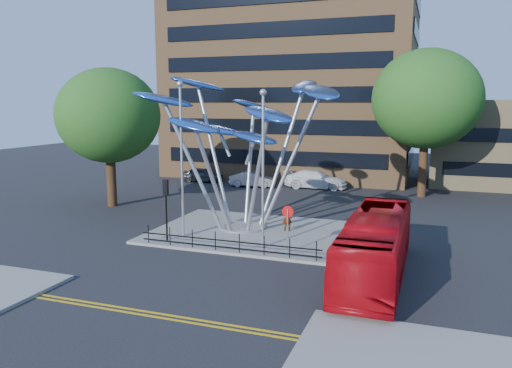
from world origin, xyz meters
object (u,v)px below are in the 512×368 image
at_px(street_lamp_right, 263,155).
at_px(traffic_light_island, 166,197).
at_px(parked_car_right, 316,179).
at_px(leaf_sculpture, 242,118).
at_px(street_lamp_left, 181,146).
at_px(no_entry_sign_island, 288,221).
at_px(parked_car_left, 202,175).
at_px(tree_right, 427,99).
at_px(parked_car_mid, 253,179).
at_px(tree_left, 108,116).
at_px(pedestrian, 287,218).
at_px(red_bus, 376,246).

relative_size(street_lamp_right, traffic_light_island, 2.42).
relative_size(traffic_light_island, parked_car_right, 0.60).
distance_m(leaf_sculpture, street_lamp_left, 4.28).
distance_m(traffic_light_island, no_entry_sign_island, 7.05).
bearing_deg(leaf_sculpture, parked_car_right, 87.11).
height_order(leaf_sculpture, street_lamp_right, leaf_sculpture).
xyz_separation_m(leaf_sculpture, parked_car_left, (-10.61, 16.17, -6.15)).
height_order(leaf_sculpture, no_entry_sign_island, leaf_sculpture).
bearing_deg(tree_right, parked_car_mid, -179.05).
bearing_deg(parked_car_mid, leaf_sculpture, -169.67).
xyz_separation_m(street_lamp_left, parked_car_mid, (-2.47, 18.25, -4.66)).
height_order(street_lamp_left, parked_car_mid, street_lamp_left).
xyz_separation_m(tree_right, street_lamp_right, (-7.50, -19.00, -2.94)).
height_order(tree_left, parked_car_right, tree_left).
bearing_deg(street_lamp_left, pedestrian, 31.71).
distance_m(tree_left, leaf_sculpture, 12.38).
relative_size(pedestrian, parked_car_left, 0.37).
height_order(red_bus, parked_car_left, red_bus).
bearing_deg(tree_right, leaf_sculpture, -123.31).
relative_size(street_lamp_left, parked_car_left, 2.09).
bearing_deg(street_lamp_right, no_entry_sign_island, -17.87).
relative_size(no_entry_sign_island, parked_car_mid, 0.58).
bearing_deg(leaf_sculpture, street_lamp_left, -127.40).
distance_m(leaf_sculpture, street_lamp_right, 4.83).
relative_size(street_lamp_left, parked_car_right, 1.55).
xyz_separation_m(traffic_light_island, pedestrian, (5.75, 4.24, -1.69)).
height_order(leaf_sculpture, pedestrian, leaf_sculpture).
xyz_separation_m(street_lamp_left, no_entry_sign_island, (6.50, -0.98, -3.54)).
height_order(pedestrian, parked_car_mid, pedestrian).
distance_m(tree_left, parked_car_left, 14.28).
bearing_deg(parked_car_right, traffic_light_island, 166.62).
bearing_deg(street_lamp_left, leaf_sculpture, 52.60).
xyz_separation_m(pedestrian, parked_car_left, (-13.43, 16.11, -0.20)).
distance_m(traffic_light_island, red_bus, 11.79).
relative_size(tree_left, parked_car_left, 2.45).
xyz_separation_m(street_lamp_right, parked_car_right, (-1.75, 20.00, -4.27)).
height_order(street_lamp_right, parked_car_mid, street_lamp_right).
bearing_deg(traffic_light_island, street_lamp_left, 63.43).
bearing_deg(leaf_sculpture, tree_left, 164.45).
height_order(street_lamp_right, red_bus, street_lamp_right).
bearing_deg(traffic_light_island, no_entry_sign_island, 0.13).
xyz_separation_m(street_lamp_right, parked_car_mid, (-7.47, 18.75, -4.39)).
relative_size(leaf_sculpture, parked_car_mid, 2.99).
xyz_separation_m(tree_right, street_lamp_left, (-12.50, -18.50, -2.68)).
bearing_deg(red_bus, parked_car_mid, 122.76).
distance_m(street_lamp_left, traffic_light_island, 2.96).
bearing_deg(leaf_sculpture, no_entry_sign_island, -45.67).
relative_size(leaf_sculpture, parked_car_left, 3.02).
height_order(leaf_sculpture, parked_car_mid, leaf_sculpture).
relative_size(street_lamp_left, pedestrian, 5.70).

